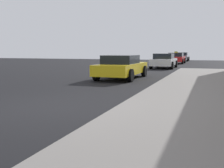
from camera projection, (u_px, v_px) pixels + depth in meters
ground_plane at (42, 108)px, 7.19m from camera, size 80.00×80.00×0.00m
sidewalk at (201, 118)px, 5.85m from camera, size 4.00×32.00×0.15m
car_yellow at (122, 67)px, 14.74m from camera, size 2.00×4.60×1.27m
car_white at (164, 61)px, 23.65m from camera, size 1.95×4.49×1.27m
car_red at (176, 58)px, 32.25m from camera, size 1.99×4.37×1.43m
car_silver at (182, 57)px, 39.88m from camera, size 1.99×4.20×1.27m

